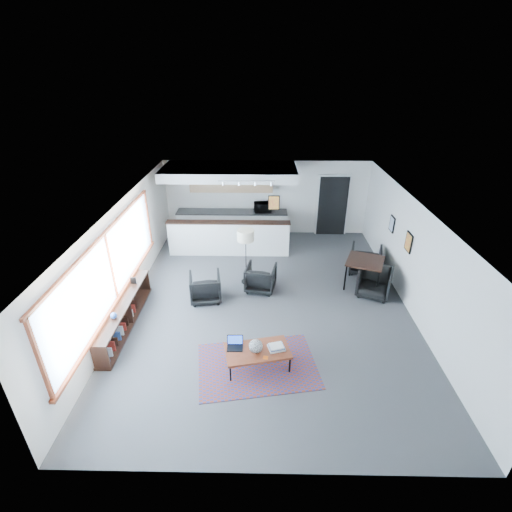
{
  "coord_description": "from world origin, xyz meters",
  "views": [
    {
      "loc": [
        -0.15,
        -7.93,
        5.44
      ],
      "look_at": [
        -0.3,
        0.4,
        1.13
      ],
      "focal_mm": 26.0,
      "sensor_mm": 36.0,
      "label": 1
    }
  ],
  "objects_px": {
    "dining_chair_near": "(374,283)",
    "microwave": "(263,206)",
    "ceramic_pot": "(256,346)",
    "armchair_right": "(261,277)",
    "book_stack": "(276,347)",
    "floor_lamp": "(246,237)",
    "dining_chair_far": "(365,260)",
    "laptop": "(235,344)",
    "coffee_table": "(257,351)",
    "armchair_left": "(205,286)",
    "dining_table": "(365,263)"
  },
  "relations": [
    {
      "from": "dining_chair_near",
      "to": "microwave",
      "type": "distance_m",
      "value": 4.81
    },
    {
      "from": "ceramic_pot",
      "to": "armchair_right",
      "type": "relative_size",
      "value": 0.35
    },
    {
      "from": "book_stack",
      "to": "floor_lamp",
      "type": "bearing_deg",
      "value": 102.87
    },
    {
      "from": "ceramic_pot",
      "to": "dining_chair_far",
      "type": "bearing_deg",
      "value": 51.91
    },
    {
      "from": "laptop",
      "to": "dining_chair_far",
      "type": "height_order",
      "value": "dining_chair_far"
    },
    {
      "from": "floor_lamp",
      "to": "book_stack",
      "type": "bearing_deg",
      "value": -77.13
    },
    {
      "from": "coffee_table",
      "to": "dining_chair_near",
      "type": "distance_m",
      "value": 4.05
    },
    {
      "from": "ceramic_pot",
      "to": "dining_chair_near",
      "type": "relative_size",
      "value": 0.38
    },
    {
      "from": "floor_lamp",
      "to": "dining_chair_far",
      "type": "distance_m",
      "value": 3.66
    },
    {
      "from": "ceramic_pot",
      "to": "floor_lamp",
      "type": "bearing_deg",
      "value": 95.68
    },
    {
      "from": "laptop",
      "to": "armchair_left",
      "type": "distance_m",
      "value": 2.48
    },
    {
      "from": "book_stack",
      "to": "coffee_table",
      "type": "bearing_deg",
      "value": -173.36
    },
    {
      "from": "armchair_left",
      "to": "ceramic_pot",
      "type": "bearing_deg",
      "value": 109.09
    },
    {
      "from": "laptop",
      "to": "armchair_left",
      "type": "relative_size",
      "value": 0.4
    },
    {
      "from": "armchair_right",
      "to": "laptop",
      "type": "bearing_deg",
      "value": 90.98
    },
    {
      "from": "book_stack",
      "to": "dining_chair_near",
      "type": "xyz_separation_m",
      "value": [
        2.65,
        2.65,
        -0.1
      ]
    },
    {
      "from": "armchair_left",
      "to": "dining_chair_far",
      "type": "relative_size",
      "value": 1.08
    },
    {
      "from": "dining_table",
      "to": "ceramic_pot",
      "type": "bearing_deg",
      "value": -132.13
    },
    {
      "from": "ceramic_pot",
      "to": "dining_chair_near",
      "type": "bearing_deg",
      "value": 41.84
    },
    {
      "from": "armchair_left",
      "to": "dining_chair_near",
      "type": "xyz_separation_m",
      "value": [
        4.4,
        0.29,
        -0.04
      ]
    },
    {
      "from": "armchair_left",
      "to": "microwave",
      "type": "xyz_separation_m",
      "value": [
        1.46,
        4.02,
        0.72
      ]
    },
    {
      "from": "armchair_left",
      "to": "armchair_right",
      "type": "distance_m",
      "value": 1.51
    },
    {
      "from": "dining_chair_far",
      "to": "microwave",
      "type": "height_order",
      "value": "microwave"
    },
    {
      "from": "book_stack",
      "to": "dining_chair_near",
      "type": "distance_m",
      "value": 3.74
    },
    {
      "from": "book_stack",
      "to": "dining_table",
      "type": "distance_m",
      "value": 3.97
    },
    {
      "from": "armchair_right",
      "to": "dining_chair_far",
      "type": "bearing_deg",
      "value": -150.24
    },
    {
      "from": "microwave",
      "to": "laptop",
      "type": "bearing_deg",
      "value": -103.55
    },
    {
      "from": "laptop",
      "to": "floor_lamp",
      "type": "xyz_separation_m",
      "value": [
        0.09,
        3.17,
        0.89
      ]
    },
    {
      "from": "floor_lamp",
      "to": "dining_chair_near",
      "type": "height_order",
      "value": "floor_lamp"
    },
    {
      "from": "book_stack",
      "to": "armchair_right",
      "type": "distance_m",
      "value": 2.88
    },
    {
      "from": "ceramic_pot",
      "to": "dining_table",
      "type": "distance_m",
      "value": 4.29
    },
    {
      "from": "book_stack",
      "to": "microwave",
      "type": "relative_size",
      "value": 0.67
    },
    {
      "from": "armchair_right",
      "to": "microwave",
      "type": "height_order",
      "value": "microwave"
    },
    {
      "from": "coffee_table",
      "to": "dining_chair_near",
      "type": "bearing_deg",
      "value": 29.32
    },
    {
      "from": "armchair_right",
      "to": "microwave",
      "type": "xyz_separation_m",
      "value": [
        0.04,
        3.51,
        0.73
      ]
    },
    {
      "from": "armchair_left",
      "to": "dining_table",
      "type": "bearing_deg",
      "value": -179.81
    },
    {
      "from": "coffee_table",
      "to": "armchair_left",
      "type": "xyz_separation_m",
      "value": [
        -1.38,
        2.4,
        0.01
      ]
    },
    {
      "from": "book_stack",
      "to": "armchair_left",
      "type": "distance_m",
      "value": 2.94
    },
    {
      "from": "armchair_left",
      "to": "dining_chair_near",
      "type": "relative_size",
      "value": 1.11
    },
    {
      "from": "book_stack",
      "to": "dining_chair_far",
      "type": "height_order",
      "value": "dining_chair_far"
    },
    {
      "from": "coffee_table",
      "to": "armchair_right",
      "type": "distance_m",
      "value": 2.91
    },
    {
      "from": "dining_table",
      "to": "dining_chair_near",
      "type": "xyz_separation_m",
      "value": [
        0.18,
        -0.45,
        -0.36
      ]
    },
    {
      "from": "armchair_right",
      "to": "dining_table",
      "type": "xyz_separation_m",
      "value": [
        2.8,
        0.23,
        0.33
      ]
    },
    {
      "from": "laptop",
      "to": "dining_chair_near",
      "type": "bearing_deg",
      "value": 35.74
    },
    {
      "from": "laptop",
      "to": "book_stack",
      "type": "height_order",
      "value": "laptop"
    },
    {
      "from": "ceramic_pot",
      "to": "floor_lamp",
      "type": "height_order",
      "value": "floor_lamp"
    },
    {
      "from": "book_stack",
      "to": "dining_table",
      "type": "relative_size",
      "value": 0.31
    },
    {
      "from": "ceramic_pot",
      "to": "armchair_left",
      "type": "bearing_deg",
      "value": 118.82
    },
    {
      "from": "dining_table",
      "to": "microwave",
      "type": "relative_size",
      "value": 2.14
    },
    {
      "from": "dining_table",
      "to": "microwave",
      "type": "distance_m",
      "value": 4.31
    }
  ]
}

